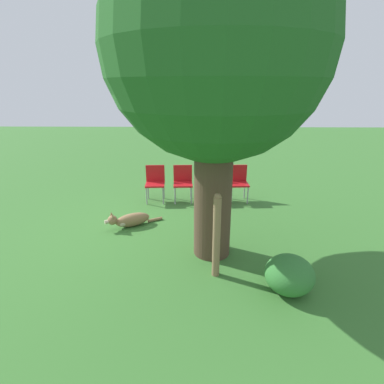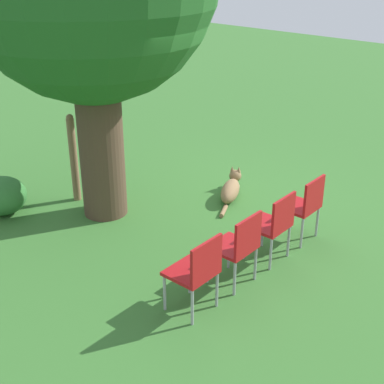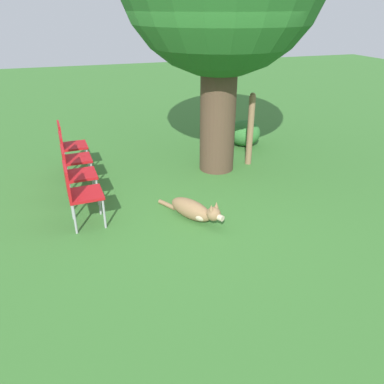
# 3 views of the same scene
# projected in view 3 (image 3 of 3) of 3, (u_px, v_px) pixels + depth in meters

# --- Properties ---
(ground_plane) EXTENTS (30.00, 30.00, 0.00)m
(ground_plane) POSITION_uv_depth(u_px,v_px,m) (200.00, 197.00, 5.59)
(ground_plane) COLOR #38702D
(dog) EXTENTS (0.64, 1.03, 0.36)m
(dog) POSITION_uv_depth(u_px,v_px,m) (194.00, 210.00, 4.94)
(dog) COLOR olive
(dog) RESTS_ON ground_plane
(fence_post) EXTENTS (0.11, 0.11, 1.27)m
(fence_post) POSITION_uv_depth(u_px,v_px,m) (250.00, 129.00, 6.50)
(fence_post) COLOR #846647
(fence_post) RESTS_ON ground_plane
(red_chair_0) EXTENTS (0.45, 0.47, 0.84)m
(red_chair_0) POSITION_uv_depth(u_px,v_px,m) (78.00, 191.00, 4.67)
(red_chair_0) COLOR #B21419
(red_chair_0) RESTS_ON ground_plane
(red_chair_1) EXTENTS (0.45, 0.47, 0.84)m
(red_chair_1) POSITION_uv_depth(u_px,v_px,m) (75.00, 171.00, 5.21)
(red_chair_1) COLOR #B21419
(red_chair_1) RESTS_ON ground_plane
(red_chair_2) EXTENTS (0.45, 0.47, 0.84)m
(red_chair_2) POSITION_uv_depth(u_px,v_px,m) (71.00, 156.00, 5.76)
(red_chair_2) COLOR #B21419
(red_chair_2) RESTS_ON ground_plane
(red_chair_3) EXTENTS (0.45, 0.47, 0.84)m
(red_chair_3) POSITION_uv_depth(u_px,v_px,m) (69.00, 143.00, 6.31)
(red_chair_3) COLOR #B21419
(red_chair_3) RESTS_ON ground_plane
(low_shrub) EXTENTS (0.65, 0.65, 0.52)m
(low_shrub) POSITION_uv_depth(u_px,v_px,m) (244.00, 133.00, 7.58)
(low_shrub) COLOR #337533
(low_shrub) RESTS_ON ground_plane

